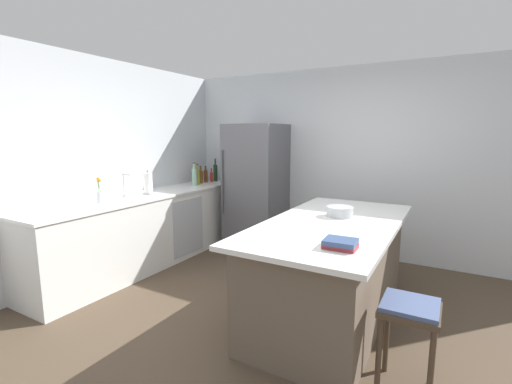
% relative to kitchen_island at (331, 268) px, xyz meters
% --- Properties ---
extents(ground_plane, '(7.20, 7.20, 0.00)m').
position_rel_kitchen_island_xyz_m(ground_plane, '(-0.42, -0.37, -0.46)').
color(ground_plane, '#4C3D2D').
extents(wall_rear, '(6.00, 0.10, 2.60)m').
position_rel_kitchen_island_xyz_m(wall_rear, '(-0.42, 1.88, 0.84)').
color(wall_rear, silver).
rests_on(wall_rear, ground_plane).
extents(wall_left, '(0.10, 6.00, 2.60)m').
position_rel_kitchen_island_xyz_m(wall_left, '(-2.87, -0.37, 0.84)').
color(wall_left, silver).
rests_on(wall_left, ground_plane).
extents(counter_run_left, '(0.68, 3.20, 0.93)m').
position_rel_kitchen_island_xyz_m(counter_run_left, '(-2.50, 0.15, 0.01)').
color(counter_run_left, silver).
rests_on(counter_run_left, ground_plane).
extents(kitchen_island, '(1.10, 2.24, 0.91)m').
position_rel_kitchen_island_xyz_m(kitchen_island, '(0.00, 0.00, 0.00)').
color(kitchen_island, brown).
rests_on(kitchen_island, ground_plane).
extents(refrigerator, '(0.78, 0.75, 1.84)m').
position_rel_kitchen_island_xyz_m(refrigerator, '(-1.63, 1.47, 0.46)').
color(refrigerator, '#56565B').
rests_on(refrigerator, ground_plane).
extents(bar_stool, '(0.36, 0.36, 0.63)m').
position_rel_kitchen_island_xyz_m(bar_stool, '(0.75, -0.73, 0.05)').
color(bar_stool, '#473828').
rests_on(bar_stool, ground_plane).
extents(sink_faucet, '(0.15, 0.05, 0.30)m').
position_rel_kitchen_island_xyz_m(sink_faucet, '(-2.54, -0.16, 0.63)').
color(sink_faucet, silver).
rests_on(sink_faucet, counter_run_left).
extents(flower_vase, '(0.07, 0.07, 0.29)m').
position_rel_kitchen_island_xyz_m(flower_vase, '(-2.52, -0.53, 0.57)').
color(flower_vase, silver).
rests_on(flower_vase, counter_run_left).
extents(paper_towel_roll, '(0.14, 0.14, 0.31)m').
position_rel_kitchen_island_xyz_m(paper_towel_roll, '(-2.49, 0.17, 0.60)').
color(paper_towel_roll, gray).
rests_on(paper_towel_roll, counter_run_left).
extents(wine_bottle, '(0.07, 0.07, 0.37)m').
position_rel_kitchen_island_xyz_m(wine_bottle, '(-2.50, 1.64, 0.61)').
color(wine_bottle, '#19381E').
rests_on(wine_bottle, counter_run_left).
extents(hot_sauce_bottle, '(0.05, 0.05, 0.22)m').
position_rel_kitchen_island_xyz_m(hot_sauce_bottle, '(-2.50, 1.53, 0.56)').
color(hot_sauce_bottle, red).
rests_on(hot_sauce_bottle, counter_run_left).
extents(syrup_bottle, '(0.06, 0.06, 0.26)m').
position_rel_kitchen_island_xyz_m(syrup_bottle, '(-2.54, 1.44, 0.58)').
color(syrup_bottle, '#5B3319').
rests_on(syrup_bottle, counter_run_left).
extents(whiskey_bottle, '(0.08, 0.08, 0.27)m').
position_rel_kitchen_island_xyz_m(whiskey_bottle, '(-2.56, 1.33, 0.57)').
color(whiskey_bottle, brown).
rests_on(whiskey_bottle, counter_run_left).
extents(vinegar_bottle, '(0.05, 0.05, 0.31)m').
position_rel_kitchen_island_xyz_m(vinegar_bottle, '(-2.57, 1.24, 0.59)').
color(vinegar_bottle, '#994C23').
rests_on(vinegar_bottle, counter_run_left).
extents(olive_oil_bottle, '(0.06, 0.06, 0.32)m').
position_rel_kitchen_island_xyz_m(olive_oil_bottle, '(-2.47, 1.15, 0.60)').
color(olive_oil_bottle, olive).
rests_on(olive_oil_bottle, counter_run_left).
extents(gin_bottle, '(0.07, 0.07, 0.35)m').
position_rel_kitchen_island_xyz_m(gin_bottle, '(-2.46, 1.06, 0.61)').
color(gin_bottle, '#8CB79E').
rests_on(gin_bottle, counter_run_left).
extents(cookbook_stack, '(0.23, 0.20, 0.06)m').
position_rel_kitchen_island_xyz_m(cookbook_stack, '(0.28, -0.72, 0.48)').
color(cookbook_stack, '#A83338').
rests_on(cookbook_stack, kitchen_island).
extents(mixing_bowl, '(0.25, 0.25, 0.10)m').
position_rel_kitchen_island_xyz_m(mixing_bowl, '(-0.00, 0.23, 0.50)').
color(mixing_bowl, '#B2B5BA').
rests_on(mixing_bowl, kitchen_island).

